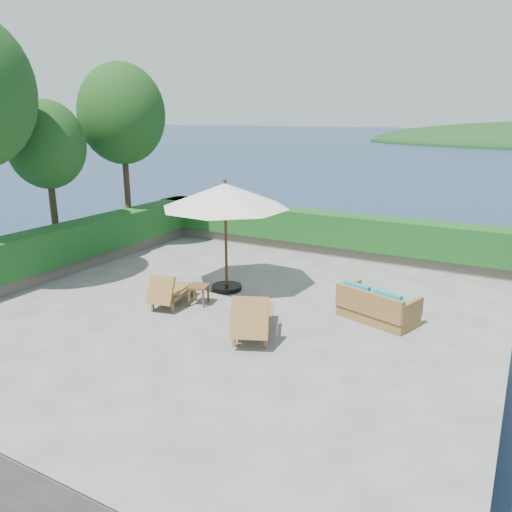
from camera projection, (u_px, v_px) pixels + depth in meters
The scene contains 14 objects.
ground at pixel (229, 307), 11.83m from camera, with size 12.00×12.00×0.00m, color gray.
foundation at pixel (230, 366), 12.25m from camera, with size 12.00×12.00×3.00m, color #5A5247.
ocean at pixel (230, 417), 12.65m from camera, with size 600.00×600.00×0.00m, color #18284C.
planter_wall_far at pixel (318, 247), 16.49m from camera, with size 12.00×0.60×0.36m, color #6C6656.
planter_wall_left at pixel (64, 266), 14.40m from camera, with size 0.60×12.00×0.36m, color #6C6656.
hedge_far at pixel (319, 227), 16.31m from camera, with size 12.40×0.90×1.00m, color #124015.
hedge_left at pixel (62, 244), 14.21m from camera, with size 0.90×12.40×1.00m, color #124015.
tree_mid at pixel (47, 145), 14.27m from camera, with size 2.20×2.20×4.83m.
tree_far at pixel (122, 114), 16.12m from camera, with size 2.80×2.80×6.03m.
patio_umbrella at pixel (225, 197), 12.33m from camera, with size 4.09×4.09×2.89m.
lounge_left at pixel (170, 291), 11.86m from camera, with size 0.90×1.57×0.85m.
lounge_right at pixel (252, 317), 10.14m from camera, with size 1.39×1.93×1.03m.
side_table at pixel (199, 289), 11.90m from camera, with size 0.54×0.54×0.48m.
wicker_loveseat at pixel (377, 307), 10.95m from camera, with size 1.86×1.32×0.83m.
Camera 1 is at (5.93, -9.35, 4.40)m, focal length 35.00 mm.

